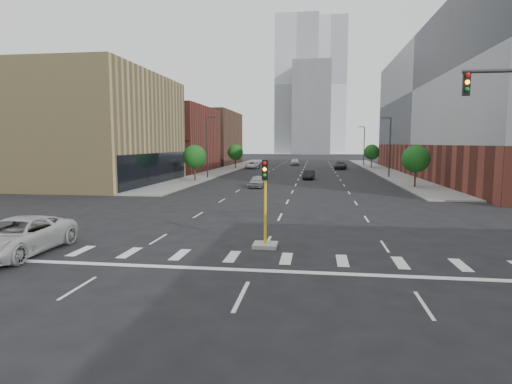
% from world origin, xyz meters
% --- Properties ---
extents(ground, '(400.00, 400.00, 0.00)m').
position_xyz_m(ground, '(0.00, 0.00, 0.00)').
color(ground, black).
rests_on(ground, ground).
extents(sidewalk_left_far, '(5.00, 92.00, 0.15)m').
position_xyz_m(sidewalk_left_far, '(-15.00, 74.00, 0.07)').
color(sidewalk_left_far, gray).
rests_on(sidewalk_left_far, ground).
extents(sidewalk_right_far, '(5.00, 92.00, 0.15)m').
position_xyz_m(sidewalk_right_far, '(15.00, 74.00, 0.07)').
color(sidewalk_right_far, gray).
rests_on(sidewalk_right_far, ground).
extents(building_left_mid, '(20.00, 24.00, 14.00)m').
position_xyz_m(building_left_mid, '(-27.50, 40.00, 7.00)').
color(building_left_mid, tan).
rests_on(building_left_mid, ground).
extents(building_left_far_a, '(20.00, 22.00, 12.00)m').
position_xyz_m(building_left_far_a, '(-27.50, 66.00, 6.00)').
color(building_left_far_a, brown).
rests_on(building_left_far_a, ground).
extents(building_left_far_b, '(20.00, 24.00, 13.00)m').
position_xyz_m(building_left_far_b, '(-27.50, 92.00, 6.50)').
color(building_left_far_b, brown).
rests_on(building_left_far_b, ground).
extents(building_right_main, '(24.00, 70.00, 22.00)m').
position_xyz_m(building_right_main, '(29.50, 60.00, 11.00)').
color(building_right_main, brown).
rests_on(building_right_main, ground).
extents(tower_left, '(22.00, 22.00, 70.00)m').
position_xyz_m(tower_left, '(-8.00, 220.00, 35.00)').
color(tower_left, '#B2B7BC').
rests_on(tower_left, ground).
extents(tower_right, '(20.00, 20.00, 80.00)m').
position_xyz_m(tower_right, '(10.00, 260.00, 40.00)').
color(tower_right, '#B2B7BC').
rests_on(tower_right, ground).
extents(tower_mid, '(18.00, 18.00, 44.00)m').
position_xyz_m(tower_mid, '(0.00, 200.00, 22.00)').
color(tower_mid, slate).
rests_on(tower_mid, ground).
extents(median_traffic_signal, '(1.20, 1.20, 4.40)m').
position_xyz_m(median_traffic_signal, '(0.00, 8.97, 0.97)').
color(median_traffic_signal, '#999993').
rests_on(median_traffic_signal, ground).
extents(streetlight_right_a, '(1.60, 0.22, 9.07)m').
position_xyz_m(streetlight_right_a, '(13.41, 55.00, 5.01)').
color(streetlight_right_a, '#2D2D30').
rests_on(streetlight_right_a, ground).
extents(streetlight_right_b, '(1.60, 0.22, 9.07)m').
position_xyz_m(streetlight_right_b, '(13.41, 90.00, 5.01)').
color(streetlight_right_b, '#2D2D30').
rests_on(streetlight_right_b, ground).
extents(streetlight_left, '(1.60, 0.22, 9.07)m').
position_xyz_m(streetlight_left, '(-13.41, 50.00, 5.01)').
color(streetlight_left, '#2D2D30').
rests_on(streetlight_left, ground).
extents(tree_left_near, '(3.20, 3.20, 4.85)m').
position_xyz_m(tree_left_near, '(-14.00, 45.00, 3.39)').
color(tree_left_near, '#382619').
rests_on(tree_left_near, ground).
extents(tree_left_far, '(3.20, 3.20, 4.85)m').
position_xyz_m(tree_left_far, '(-14.00, 75.00, 3.39)').
color(tree_left_far, '#382619').
rests_on(tree_left_far, ground).
extents(tree_right_near, '(3.20, 3.20, 4.85)m').
position_xyz_m(tree_right_near, '(14.00, 40.00, 3.39)').
color(tree_right_near, '#382619').
rests_on(tree_right_near, ground).
extents(tree_right_far, '(3.20, 3.20, 4.85)m').
position_xyz_m(tree_right_far, '(14.00, 80.00, 3.39)').
color(tree_right_far, '#382619').
rests_on(tree_right_far, ground).
extents(car_near_left, '(1.71, 4.17, 1.42)m').
position_xyz_m(car_near_left, '(-4.40, 38.24, 0.71)').
color(car_near_left, '#9FA0A3').
rests_on(car_near_left, ground).
extents(car_mid_right, '(1.75, 4.12, 1.32)m').
position_xyz_m(car_mid_right, '(1.50, 50.41, 0.66)').
color(car_mid_right, black).
rests_on(car_mid_right, ground).
extents(car_far_left, '(2.68, 5.33, 1.45)m').
position_xyz_m(car_far_left, '(-10.50, 75.65, 0.72)').
color(car_far_left, silver).
rests_on(car_far_left, ground).
extents(car_deep_right, '(2.99, 5.74, 1.59)m').
position_xyz_m(car_deep_right, '(7.43, 75.62, 0.79)').
color(car_deep_right, '#232328').
rests_on(car_deep_right, ground).
extents(car_distant, '(2.21, 4.95, 1.66)m').
position_xyz_m(car_distant, '(-2.50, 90.29, 0.83)').
color(car_distant, '#BBBABF').
rests_on(car_distant, ground).
extents(parked_minivan, '(2.92, 6.22, 1.72)m').
position_xyz_m(parked_minivan, '(-11.33, 6.00, 0.86)').
color(parked_minivan, '#B8B8B8').
rests_on(parked_minivan, ground).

